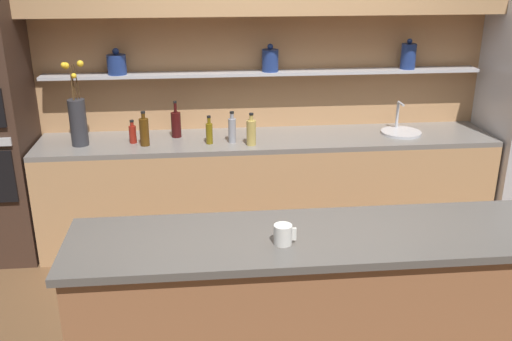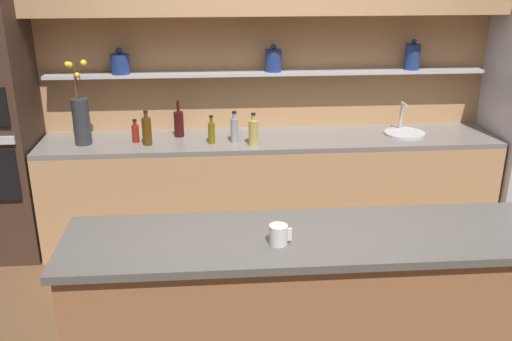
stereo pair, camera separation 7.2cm
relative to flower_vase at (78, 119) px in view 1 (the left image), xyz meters
name	(u,v)px [view 1 (the left image)]	position (x,y,z in m)	size (l,w,h in m)	color
ground_plane	(295,324)	(1.52, -1.19, -1.13)	(12.00, 12.00, 0.00)	brown
back_wall_unit	(269,54)	(1.52, 0.33, 0.42)	(5.20, 0.44, 2.60)	tan
back_counter_unit	(268,190)	(1.48, 0.05, -0.67)	(3.69, 0.62, 0.92)	tan
island_counter	(318,320)	(1.52, -1.87, -0.62)	(2.52, 0.61, 1.02)	#99603D
flower_vase	(78,119)	(0.00, 0.00, 0.00)	(0.17, 0.13, 0.66)	#2D2D33
sink_fixture	(401,131)	(2.60, 0.05, -0.19)	(0.33, 0.33, 0.25)	#B7B7BC
bottle_oil_0	(209,132)	(1.01, -0.06, -0.12)	(0.05, 0.05, 0.23)	brown
bottle_spirit_1	(251,132)	(1.33, -0.13, -0.11)	(0.07, 0.07, 0.26)	tan
bottle_wine_2	(176,124)	(0.74, 0.14, -0.10)	(0.08, 0.08, 0.30)	#380C0C
bottle_spirit_3	(144,131)	(0.50, -0.06, -0.10)	(0.07, 0.07, 0.27)	#4C2D0C
bottle_sauce_4	(133,134)	(0.40, 0.02, -0.13)	(0.06, 0.06, 0.19)	maroon
bottle_spirit_5	(232,130)	(1.19, -0.05, -0.10)	(0.06, 0.06, 0.25)	gray
coffee_mug	(283,234)	(1.31, -1.95, -0.06)	(0.11, 0.09, 0.10)	silver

